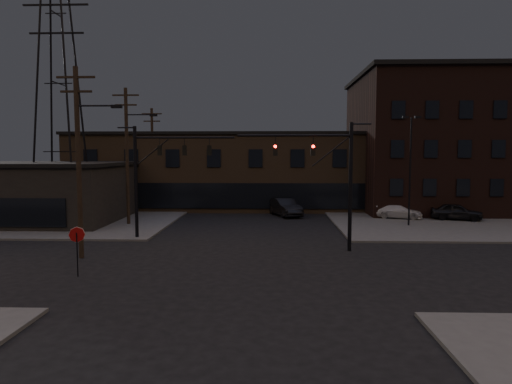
# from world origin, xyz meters

# --- Properties ---
(ground) EXTENTS (140.00, 140.00, 0.00)m
(ground) POSITION_xyz_m (0.00, 0.00, 0.00)
(ground) COLOR black
(ground) RESTS_ON ground
(sidewalk_ne) EXTENTS (30.00, 30.00, 0.15)m
(sidewalk_ne) POSITION_xyz_m (22.00, 22.00, 0.07)
(sidewalk_ne) COLOR #474744
(sidewalk_ne) RESTS_ON ground
(sidewalk_nw) EXTENTS (30.00, 30.00, 0.15)m
(sidewalk_nw) POSITION_xyz_m (-22.00, 22.00, 0.07)
(sidewalk_nw) COLOR #474744
(sidewalk_nw) RESTS_ON ground
(building_row) EXTENTS (40.00, 12.00, 8.00)m
(building_row) POSITION_xyz_m (0.00, 28.00, 4.00)
(building_row) COLOR #4C3A28
(building_row) RESTS_ON ground
(building_right) EXTENTS (22.00, 16.00, 14.00)m
(building_right) POSITION_xyz_m (22.00, 26.00, 7.00)
(building_right) COLOR black
(building_right) RESTS_ON ground
(building_left) EXTENTS (16.00, 12.00, 5.00)m
(building_left) POSITION_xyz_m (-20.00, 16.00, 2.50)
(building_left) COLOR black
(building_left) RESTS_ON ground
(traffic_signal_near) EXTENTS (7.12, 0.24, 8.00)m
(traffic_signal_near) POSITION_xyz_m (5.36, 4.50, 4.93)
(traffic_signal_near) COLOR black
(traffic_signal_near) RESTS_ON ground
(traffic_signal_far) EXTENTS (7.12, 0.24, 8.00)m
(traffic_signal_far) POSITION_xyz_m (-6.72, 8.00, 5.01)
(traffic_signal_far) COLOR black
(traffic_signal_far) RESTS_ON ground
(stop_sign) EXTENTS (0.72, 0.33, 2.48)m
(stop_sign) POSITION_xyz_m (-8.00, -1.99, 1.84)
(stop_sign) COLOR black
(stop_sign) RESTS_ON ground
(utility_pole_near) EXTENTS (3.70, 0.28, 11.00)m
(utility_pole_near) POSITION_xyz_m (-9.43, 2.00, 5.87)
(utility_pole_near) COLOR black
(utility_pole_near) RESTS_ON ground
(utility_pole_mid) EXTENTS (3.70, 0.28, 11.50)m
(utility_pole_mid) POSITION_xyz_m (-10.44, 14.00, 6.13)
(utility_pole_mid) COLOR black
(utility_pole_mid) RESTS_ON ground
(utility_pole_far) EXTENTS (2.20, 0.28, 11.00)m
(utility_pole_far) POSITION_xyz_m (-11.50, 26.00, 5.78)
(utility_pole_far) COLOR black
(utility_pole_far) RESTS_ON ground
(transmission_tower) EXTENTS (7.00, 7.00, 25.00)m
(transmission_tower) POSITION_xyz_m (-18.00, 18.00, 12.50)
(transmission_tower) COLOR black
(transmission_tower) RESTS_ON ground
(lot_light_a) EXTENTS (1.50, 0.28, 9.14)m
(lot_light_a) POSITION_xyz_m (13.00, 14.00, 5.51)
(lot_light_a) COLOR black
(lot_light_a) RESTS_ON ground
(lot_light_b) EXTENTS (1.50, 0.28, 9.14)m
(lot_light_b) POSITION_xyz_m (19.00, 19.00, 5.51)
(lot_light_b) COLOR black
(lot_light_b) RESTS_ON ground
(parked_car_lot_a) EXTENTS (4.68, 3.00, 1.48)m
(parked_car_lot_a) POSITION_xyz_m (18.20, 17.21, 0.89)
(parked_car_lot_a) COLOR black
(parked_car_lot_a) RESTS_ON sidewalk_ne
(parked_car_lot_b) EXTENTS (4.52, 2.91, 1.22)m
(parked_car_lot_b) POSITION_xyz_m (13.28, 18.10, 0.76)
(parked_car_lot_b) COLOR silver
(parked_car_lot_b) RESTS_ON sidewalk_ne
(car_crossing) EXTENTS (3.52, 5.51, 1.71)m
(car_crossing) POSITION_xyz_m (2.91, 20.43, 0.86)
(car_crossing) COLOR black
(car_crossing) RESTS_ON ground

